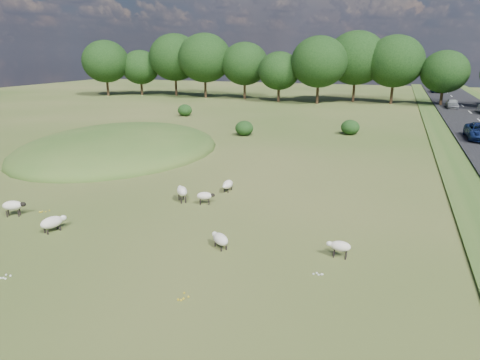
{
  "coord_description": "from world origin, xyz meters",
  "views": [
    {
      "loc": [
        10.16,
        -18.62,
        8.2
      ],
      "look_at": [
        2.0,
        4.0,
        1.0
      ],
      "focal_mm": 32.0,
      "sensor_mm": 36.0,
      "label": 1
    }
  ],
  "objects_px": {
    "car_2": "(452,86)",
    "sheep_5": "(13,206)",
    "sheep_0": "(220,239)",
    "car_0": "(452,103)",
    "sheep_4": "(182,191)",
    "car_5": "(438,89)",
    "sheep_2": "(340,246)",
    "sheep_3": "(228,185)",
    "sheep_6": "(205,196)",
    "sheep_1": "(52,222)"
  },
  "relations": [
    {
      "from": "sheep_1",
      "to": "car_2",
      "type": "bearing_deg",
      "value": 3.34
    },
    {
      "from": "sheep_3",
      "to": "car_5",
      "type": "bearing_deg",
      "value": 167.15
    },
    {
      "from": "car_2",
      "to": "car_5",
      "type": "xyz_separation_m",
      "value": [
        -3.8,
        -11.83,
        0.1
      ]
    },
    {
      "from": "car_0",
      "to": "car_2",
      "type": "bearing_deg",
      "value": 84.45
    },
    {
      "from": "sheep_4",
      "to": "sheep_6",
      "type": "xyz_separation_m",
      "value": [
        1.44,
        -0.02,
        -0.12
      ]
    },
    {
      "from": "car_2",
      "to": "sheep_3",
      "type": "bearing_deg",
      "value": 76.44
    },
    {
      "from": "sheep_0",
      "to": "sheep_4",
      "type": "distance_m",
      "value": 6.55
    },
    {
      "from": "sheep_4",
      "to": "car_2",
      "type": "distance_m",
      "value": 92.16
    },
    {
      "from": "sheep_1",
      "to": "car_2",
      "type": "distance_m",
      "value": 98.87
    },
    {
      "from": "sheep_1",
      "to": "car_2",
      "type": "relative_size",
      "value": 0.3
    },
    {
      "from": "sheep_2",
      "to": "sheep_6",
      "type": "relative_size",
      "value": 0.97
    },
    {
      "from": "sheep_5",
      "to": "car_2",
      "type": "distance_m",
      "value": 98.97
    },
    {
      "from": "sheep_2",
      "to": "sheep_0",
      "type": "bearing_deg",
      "value": 10.82
    },
    {
      "from": "sheep_5",
      "to": "car_2",
      "type": "height_order",
      "value": "car_2"
    },
    {
      "from": "sheep_3",
      "to": "car_5",
      "type": "xyz_separation_m",
      "value": [
        17.12,
        74.9,
        0.58
      ]
    },
    {
      "from": "sheep_3",
      "to": "car_5",
      "type": "distance_m",
      "value": 76.83
    },
    {
      "from": "sheep_0",
      "to": "car_5",
      "type": "relative_size",
      "value": 0.21
    },
    {
      "from": "sheep_4",
      "to": "car_5",
      "type": "relative_size",
      "value": 0.22
    },
    {
      "from": "sheep_0",
      "to": "sheep_2",
      "type": "distance_m",
      "value": 5.07
    },
    {
      "from": "sheep_1",
      "to": "sheep_0",
      "type": "bearing_deg",
      "value": -63.82
    },
    {
      "from": "car_2",
      "to": "sheep_6",
      "type": "bearing_deg",
      "value": 76.62
    },
    {
      "from": "sheep_4",
      "to": "sheep_3",
      "type": "bearing_deg",
      "value": -73.81
    },
    {
      "from": "sheep_0",
      "to": "sheep_4",
      "type": "relative_size",
      "value": 0.94
    },
    {
      "from": "sheep_2",
      "to": "sheep_4",
      "type": "xyz_separation_m",
      "value": [
        -9.37,
        4.04,
        0.11
      ]
    },
    {
      "from": "sheep_2",
      "to": "car_5",
      "type": "bearing_deg",
      "value": -95.39
    },
    {
      "from": "sheep_5",
      "to": "sheep_6",
      "type": "bearing_deg",
      "value": 1.16
    },
    {
      "from": "sheep_0",
      "to": "sheep_6",
      "type": "relative_size",
      "value": 1.08
    },
    {
      "from": "sheep_4",
      "to": "car_5",
      "type": "distance_m",
      "value": 79.77
    },
    {
      "from": "sheep_6",
      "to": "car_0",
      "type": "relative_size",
      "value": 0.26
    },
    {
      "from": "sheep_2",
      "to": "sheep_3",
      "type": "height_order",
      "value": "sheep_2"
    },
    {
      "from": "sheep_1",
      "to": "sheep_2",
      "type": "bearing_deg",
      "value": -62.96
    },
    {
      "from": "sheep_2",
      "to": "sheep_5",
      "type": "distance_m",
      "value": 16.57
    },
    {
      "from": "car_2",
      "to": "car_0",
      "type": "bearing_deg",
      "value": 84.45
    },
    {
      "from": "sheep_2",
      "to": "car_0",
      "type": "bearing_deg",
      "value": -98.69
    },
    {
      "from": "car_0",
      "to": "sheep_0",
      "type": "bearing_deg",
      "value": -104.79
    },
    {
      "from": "sheep_0",
      "to": "car_0",
      "type": "distance_m",
      "value": 56.95
    },
    {
      "from": "sheep_5",
      "to": "sheep_1",
      "type": "bearing_deg",
      "value": -43.91
    },
    {
      "from": "car_0",
      "to": "car_5",
      "type": "xyz_separation_m",
      "value": [
        0.0,
        27.31,
        0.08
      ]
    },
    {
      "from": "sheep_2",
      "to": "car_5",
      "type": "height_order",
      "value": "car_5"
    },
    {
      "from": "sheep_2",
      "to": "car_2",
      "type": "height_order",
      "value": "car_2"
    },
    {
      "from": "sheep_0",
      "to": "car_2",
      "type": "distance_m",
      "value": 95.97
    },
    {
      "from": "sheep_2",
      "to": "car_2",
      "type": "relative_size",
      "value": 0.22
    },
    {
      "from": "sheep_4",
      "to": "car_0",
      "type": "bearing_deg",
      "value": -60.04
    },
    {
      "from": "sheep_2",
      "to": "car_0",
      "type": "distance_m",
      "value": 55.05
    },
    {
      "from": "sheep_3",
      "to": "sheep_6",
      "type": "distance_m",
      "value": 2.64
    },
    {
      "from": "sheep_4",
      "to": "sheep_6",
      "type": "relative_size",
      "value": 1.15
    },
    {
      "from": "sheep_4",
      "to": "sheep_2",
      "type": "bearing_deg",
      "value": -152.72
    },
    {
      "from": "car_2",
      "to": "sheep_5",
      "type": "bearing_deg",
      "value": 72.43
    },
    {
      "from": "sheep_5",
      "to": "sheep_6",
      "type": "height_order",
      "value": "sheep_5"
    },
    {
      "from": "sheep_6",
      "to": "car_0",
      "type": "xyz_separation_m",
      "value": [
        17.45,
        50.2,
        0.42
      ]
    }
  ]
}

